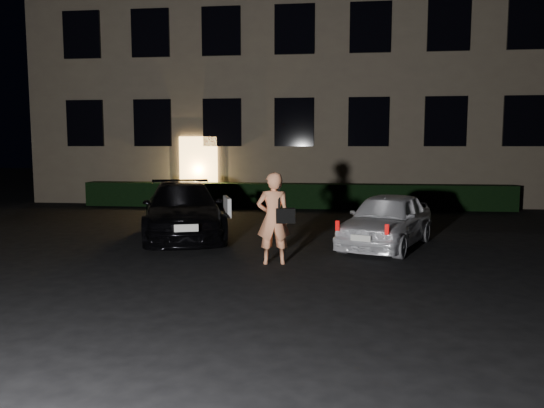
# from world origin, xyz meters

# --- Properties ---
(ground) EXTENTS (80.00, 80.00, 0.00)m
(ground) POSITION_xyz_m (0.00, 0.00, 0.00)
(ground) COLOR black
(ground) RESTS_ON ground
(building) EXTENTS (20.00, 8.11, 12.00)m
(building) POSITION_xyz_m (-0.00, 14.99, 6.00)
(building) COLOR #706050
(building) RESTS_ON ground
(hedge) EXTENTS (15.00, 0.70, 0.85)m
(hedge) POSITION_xyz_m (0.00, 10.50, 0.42)
(hedge) COLOR black
(hedge) RESTS_ON ground
(sedan) EXTENTS (3.11, 4.80, 1.29)m
(sedan) POSITION_xyz_m (-2.13, 4.23, 0.65)
(sedan) COLOR black
(sedan) RESTS_ON ground
(hatch) EXTENTS (2.56, 3.70, 1.17)m
(hatch) POSITION_xyz_m (2.60, 3.55, 0.59)
(hatch) COLOR white
(hatch) RESTS_ON ground
(man) EXTENTS (0.76, 0.52, 1.70)m
(man) POSITION_xyz_m (0.38, 1.58, 0.85)
(man) COLOR #FF9C6A
(man) RESTS_ON ground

